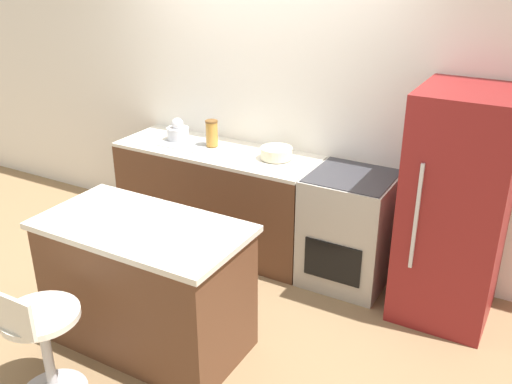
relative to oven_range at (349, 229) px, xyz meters
name	(u,v)px	position (x,y,z in m)	size (l,w,h in m)	color
ground_plane	(224,266)	(-0.97, -0.33, -0.46)	(14.00, 14.00, 0.00)	#8E704C
wall_back	(263,100)	(-0.97, 0.35, 0.84)	(8.00, 0.06, 2.60)	white
back_counter	(218,198)	(-1.24, 0.00, 0.00)	(1.81, 0.63, 0.92)	brown
kitchen_island	(147,285)	(-0.88, -1.42, 0.00)	(1.37, 0.74, 0.91)	brown
oven_range	(349,229)	(0.00, 0.00, 0.00)	(0.65, 0.64, 0.92)	#B7B2A8
refrigerator	(456,208)	(0.78, -0.04, 0.38)	(0.67, 0.74, 1.69)	maroon
stool_chair	(41,340)	(-1.07, -2.14, -0.03)	(0.45, 0.45, 0.84)	#B7B7BC
kettle	(178,131)	(-1.68, 0.05, 0.53)	(0.20, 0.20, 0.20)	silver
mixing_bowl	(276,153)	(-0.68, 0.05, 0.51)	(0.26, 0.26, 0.09)	beige
canister_jar	(212,133)	(-1.31, 0.05, 0.57)	(0.11, 0.11, 0.23)	#B77F33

